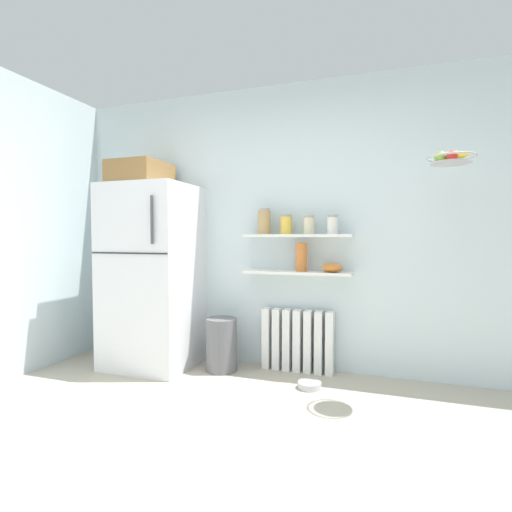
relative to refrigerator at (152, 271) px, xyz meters
name	(u,v)px	position (x,y,z in m)	size (l,w,h in m)	color
ground_plane	(232,450)	(1.28, -1.15, -0.89)	(7.04, 7.04, 0.00)	#B2A893
back_wall	(296,227)	(1.28, 0.40, 0.41)	(7.04, 0.10, 2.60)	silver
refrigerator	(152,271)	(0.00, 0.00, 0.00)	(0.77, 0.74, 1.91)	silver
radiator	(298,340)	(1.34, 0.27, -0.62)	(0.65, 0.12, 0.55)	white
wall_shelf_lower	(297,273)	(1.34, 0.24, 0.00)	(0.96, 0.22, 0.03)	white
wall_shelf_upper	(297,236)	(1.34, 0.24, 0.33)	(0.96, 0.22, 0.03)	white
storage_jar_0	(264,222)	(1.03, 0.24, 0.46)	(0.12, 0.12, 0.23)	tan
storage_jar_1	(286,225)	(1.23, 0.24, 0.43)	(0.10, 0.10, 0.18)	yellow
storage_jar_2	(309,225)	(1.44, 0.24, 0.42)	(0.10, 0.10, 0.16)	beige
storage_jar_3	(333,225)	(1.64, 0.24, 0.42)	(0.09, 0.09, 0.16)	silver
vase	(301,257)	(1.37, 0.24, 0.14)	(0.10, 0.10, 0.25)	#CC7033
shelf_bowl	(332,268)	(1.64, 0.24, 0.05)	(0.18, 0.18, 0.08)	orange
trash_bin	(221,344)	(0.68, 0.06, -0.66)	(0.28, 0.28, 0.48)	slate
pet_food_bowl	(310,385)	(1.52, -0.10, -0.87)	(0.19, 0.19, 0.05)	#B7B7BC
hanging_fruit_basket	(450,158)	(2.49, -0.15, 0.86)	(0.32, 0.32, 0.09)	#B2B2B7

